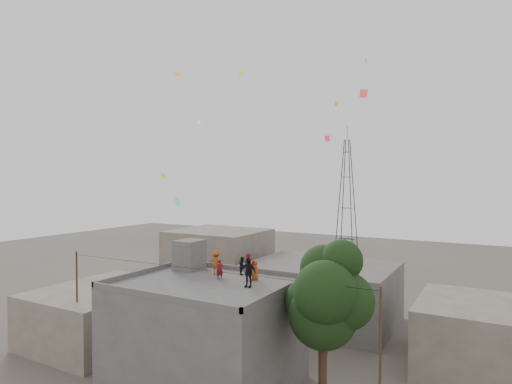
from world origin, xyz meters
TOP-DOWN VIEW (x-y plane):
  - main_building at (0.00, 0.00)m, footprint 10.00×8.00m
  - parapet at (0.00, 0.00)m, footprint 10.00×8.00m
  - stair_head_box at (-3.20, 2.60)m, footprint 1.60×1.80m
  - neighbor_west at (-11.00, 2.00)m, footprint 8.00×10.00m
  - neighbor_north at (2.00, 14.00)m, footprint 12.00×9.00m
  - neighbor_northwest at (-10.00, 16.00)m, footprint 9.00×8.00m
  - neighbor_east at (14.00, 10.00)m, footprint 7.00×8.00m
  - tree at (7.37, 0.60)m, footprint 4.90×4.60m
  - utility_line at (0.50, -1.25)m, footprint 20.12×0.62m
  - transmission_tower at (-4.00, 40.00)m, footprint 2.97×2.97m
  - person_red_adult at (2.05, 1.63)m, footprint 0.69×0.53m
  - person_orange_child at (2.21, 2.09)m, footprint 0.68×0.52m
  - person_dark_child at (0.79, 2.99)m, footprint 0.63×0.69m
  - person_dark_adult at (2.73, 0.42)m, footprint 1.02×0.49m
  - person_orange_adult at (-0.74, 2.24)m, footprint 1.09×0.77m
  - person_red_child at (0.28, 1.17)m, footprint 0.50×0.53m
  - kites at (0.03, 7.71)m, footprint 17.73×18.45m

SIDE VIEW (x-z plane):
  - neighbor_west at x=-11.00m, z-range 0.00..4.00m
  - neighbor_east at x=14.00m, z-range 0.00..4.40m
  - neighbor_north at x=2.00m, z-range 0.00..5.00m
  - main_building at x=0.00m, z-range 0.00..6.10m
  - neighbor_northwest at x=-10.00m, z-range 0.00..7.00m
  - utility_line at x=0.50m, z-range 0.13..7.53m
  - tree at x=7.37m, z-range 1.55..10.65m
  - parapet at x=0.00m, z-range 6.10..6.40m
  - person_dark_child at x=0.79m, z-range 6.10..7.25m
  - person_red_child at x=0.28m, z-range 6.10..7.32m
  - person_orange_child at x=2.21m, z-range 6.10..7.35m
  - person_orange_adult at x=-0.74m, z-range 6.10..7.63m
  - person_dark_adult at x=2.73m, z-range 6.10..7.79m
  - person_red_adult at x=2.05m, z-range 6.10..7.80m
  - stair_head_box at x=-3.20m, z-range 6.10..8.10m
  - transmission_tower at x=-4.00m, z-range -0.93..19.07m
  - kites at x=0.03m, z-range 10.23..22.85m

